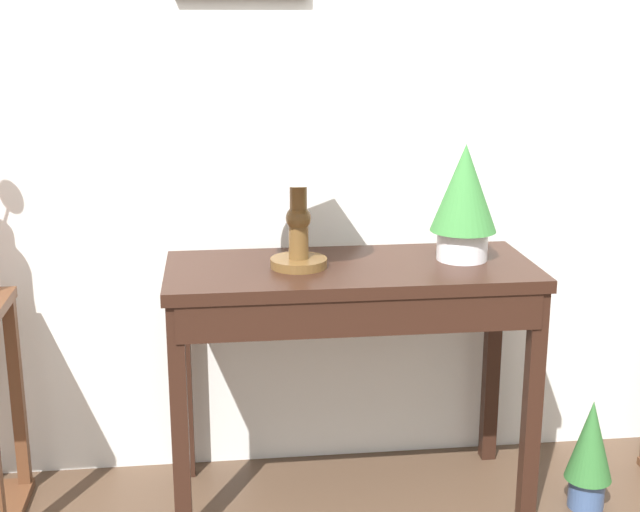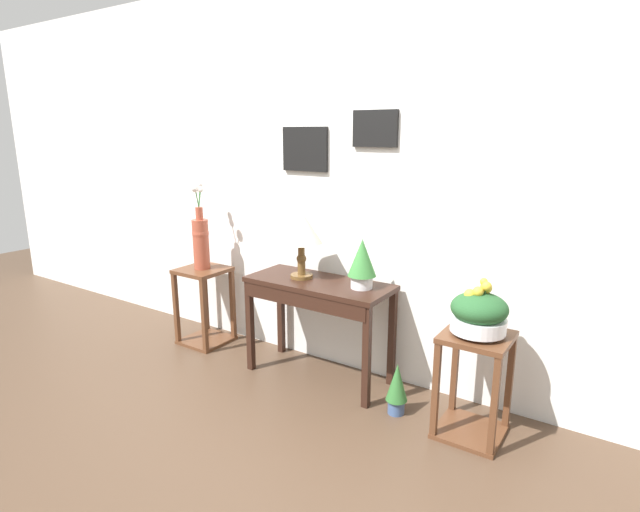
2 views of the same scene
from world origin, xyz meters
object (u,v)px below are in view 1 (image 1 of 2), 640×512
Objects in this scene: table_lamp at (298,142)px; potted_plant_floor at (590,450)px; console_table at (352,305)px; potted_plant_on_console at (464,198)px.

table_lamp is 1.22m from potted_plant_floor.
table_lamp is (-0.15, 0.02, 0.45)m from console_table.
table_lamp is 1.45× the size of potted_plant_on_console.
potted_plant_on_console reaches higher than potted_plant_floor.
table_lamp is 1.42× the size of potted_plant_floor.
console_table is at bearing 169.81° from potted_plant_floor.
console_table is 0.48m from table_lamp.
console_table is 2.14× the size of table_lamp.
table_lamp is at bearing 169.99° from potted_plant_floor.
console_table is 3.11× the size of potted_plant_on_console.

